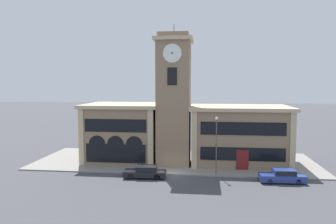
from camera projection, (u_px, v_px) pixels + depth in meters
name	position (u px, v px, depth m)	size (l,w,h in m)	color
ground_plane	(169.00, 175.00, 38.90)	(300.00, 300.00, 0.00)	#424247
sidewalk_kerb	(175.00, 161.00, 45.73)	(38.35, 13.82, 0.15)	gray
clock_tower	(174.00, 100.00, 43.32)	(5.00, 5.00, 18.58)	#897056
town_hall_left_wing	(124.00, 132.00, 46.75)	(10.63, 9.44, 8.04)	#897056
town_hall_right_wing	(239.00, 134.00, 44.88)	(13.43, 9.44, 7.84)	#897056
parked_car_near	(145.00, 172.00, 37.82)	(4.95, 2.04, 1.40)	black
parked_car_mid	(283.00, 176.00, 36.03)	(4.94, 2.04, 1.48)	navy
street_lamp	(216.00, 138.00, 38.40)	(0.36, 0.36, 6.84)	#4C4C51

